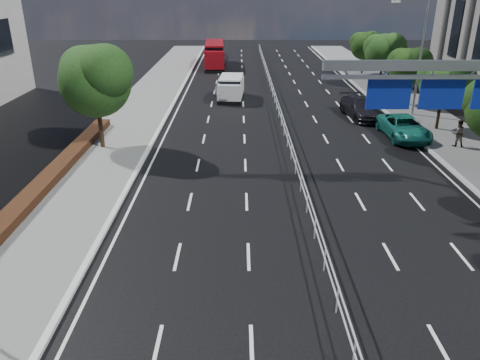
{
  "coord_description": "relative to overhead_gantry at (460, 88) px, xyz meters",
  "views": [
    {
      "loc": [
        -3.16,
        -10.76,
        9.95
      ],
      "look_at": [
        -3.13,
        7.06,
        2.4
      ],
      "focal_mm": 35.0,
      "sensor_mm": 36.0,
      "label": 1
    }
  ],
  "objects": [
    {
      "name": "ground",
      "position": [
        -6.74,
        -10.05,
        -5.61
      ],
      "size": [
        160.0,
        160.0,
        0.0
      ],
      "primitive_type": "plane",
      "color": "black",
      "rests_on": "ground"
    },
    {
      "name": "kerb_near",
      "position": [
        -15.74,
        -10.05,
        -5.54
      ],
      "size": [
        0.25,
        140.0,
        0.15
      ],
      "primitive_type": "cube",
      "color": "silver",
      "rests_on": "ground"
    },
    {
      "name": "median_fence",
      "position": [
        -6.74,
        12.45,
        -5.08
      ],
      "size": [
        0.05,
        85.0,
        1.02
      ],
      "color": "silver",
      "rests_on": "ground"
    },
    {
      "name": "overhead_gantry",
      "position": [
        0.0,
        0.0,
        0.0
      ],
      "size": [
        10.24,
        0.38,
        7.45
      ],
      "color": "gray",
      "rests_on": "ground"
    },
    {
      "name": "streetlight_far",
      "position": [
        3.76,
        15.95,
        -0.4
      ],
      "size": [
        2.78,
        2.4,
        9.0
      ],
      "color": "gray",
      "rests_on": "ground"
    },
    {
      "name": "near_tree_back",
      "position": [
        -18.68,
        7.92,
        -1.0
      ],
      "size": [
        4.84,
        4.51,
        6.69
      ],
      "color": "black",
      "rests_on": "ground"
    },
    {
      "name": "far_tree_e",
      "position": [
        4.51,
        11.93,
        -2.05
      ],
      "size": [
        3.63,
        3.38,
        5.13
      ],
      "color": "black",
      "rests_on": "ground"
    },
    {
      "name": "far_tree_f",
      "position": [
        4.5,
        19.43,
        -2.12
      ],
      "size": [
        3.52,
        3.28,
        5.02
      ],
      "color": "black",
      "rests_on": "ground"
    },
    {
      "name": "far_tree_g",
      "position": [
        4.51,
        26.92,
        -1.85
      ],
      "size": [
        3.96,
        3.69,
        5.45
      ],
      "color": "black",
      "rests_on": "ground"
    },
    {
      "name": "far_tree_h",
      "position": [
        4.5,
        34.43,
        -2.18
      ],
      "size": [
        3.41,
        3.18,
        4.91
      ],
      "color": "black",
      "rests_on": "ground"
    },
    {
      "name": "white_minivan",
      "position": [
        -10.63,
        21.85,
        -4.57
      ],
      "size": [
        2.43,
        5.0,
        2.11
      ],
      "rotation": [
        0.0,
        0.0,
        -0.07
      ],
      "color": "black",
      "rests_on": "ground"
    },
    {
      "name": "red_bus",
      "position": [
        -13.01,
        40.06,
        -4.04
      ],
      "size": [
        2.8,
        10.16,
        3.01
      ],
      "rotation": [
        0.0,
        0.0,
        0.04
      ],
      "color": "black",
      "rests_on": "ground"
    },
    {
      "name": "near_car_silver",
      "position": [
        -11.09,
        21.88,
        -4.79
      ],
      "size": [
        2.44,
        4.99,
        1.64
      ],
      "primitive_type": "imported",
      "rotation": [
        0.0,
        0.0,
        3.25
      ],
      "color": "#B8BAC0",
      "rests_on": "ground"
    },
    {
      "name": "near_car_dark",
      "position": [
        -12.32,
        41.77,
        -4.88
      ],
      "size": [
        1.77,
        4.51,
        1.46
      ],
      "primitive_type": "imported",
      "rotation": [
        0.0,
        0.0,
        3.09
      ],
      "color": "black",
      "rests_on": "ground"
    },
    {
      "name": "parked_car_teal",
      "position": [
        1.46,
        10.2,
        -4.86
      ],
      "size": [
        2.68,
        5.47,
        1.49
      ],
      "primitive_type": "imported",
      "rotation": [
        0.0,
        0.0,
        0.04
      ],
      "color": "#166458",
      "rests_on": "ground"
    },
    {
      "name": "parked_car_dark",
      "position": [
        -0.24,
        15.48,
        -4.84
      ],
      "size": [
        2.87,
        5.56,
        1.54
      ],
      "primitive_type": "imported",
      "rotation": [
        0.0,
        0.0,
        0.14
      ],
      "color": "black",
      "rests_on": "ground"
    },
    {
      "name": "pedestrian_b",
      "position": [
        4.2,
        8.0,
        -4.6
      ],
      "size": [
        0.88,
        0.71,
        1.73
      ],
      "primitive_type": "imported",
      "rotation": [
        0.0,
        0.0,
        3.08
      ],
      "color": "gray",
      "rests_on": "sidewalk_far"
    }
  ]
}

